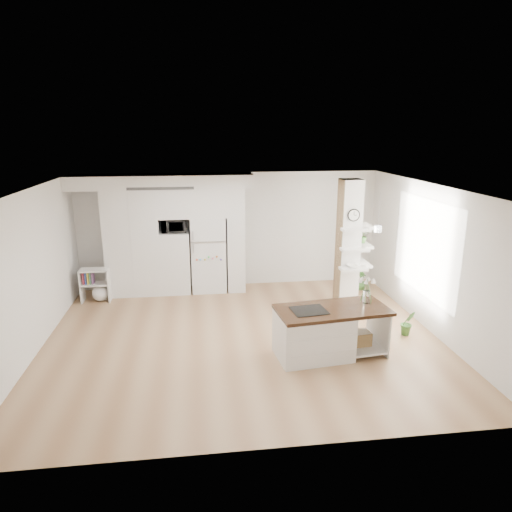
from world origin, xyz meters
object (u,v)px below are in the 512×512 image
at_px(refrigerator, 208,254).
at_px(kitchen_island, 320,331).
at_px(bookshelf, 97,287).
at_px(floor_plant_a, 408,323).

relative_size(refrigerator, kitchen_island, 0.91).
xyz_separation_m(refrigerator, bookshelf, (-2.45, -0.43, -0.56)).
bearing_deg(bookshelf, kitchen_island, -36.01).
height_order(refrigerator, kitchen_island, refrigerator).
height_order(refrigerator, bookshelf, refrigerator).
bearing_deg(bookshelf, floor_plant_a, -22.34).
relative_size(kitchen_island, floor_plant_a, 4.08).
distance_m(bookshelf, floor_plant_a, 6.48).
bearing_deg(floor_plant_a, kitchen_island, -162.35).
bearing_deg(bookshelf, refrigerator, 10.35).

